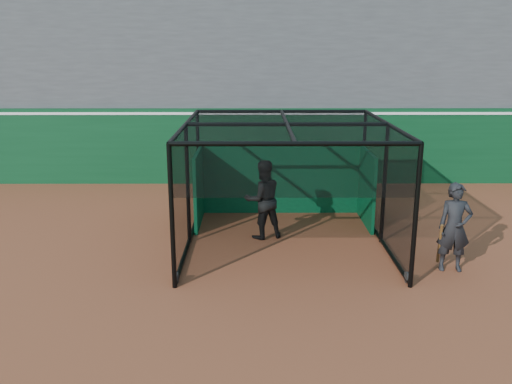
{
  "coord_description": "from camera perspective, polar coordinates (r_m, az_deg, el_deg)",
  "views": [
    {
      "loc": [
        0.26,
        -9.32,
        4.45
      ],
      "look_at": [
        0.3,
        2.0,
        1.4
      ],
      "focal_mm": 38.0,
      "sensor_mm": 36.0,
      "label": 1
    }
  ],
  "objects": [
    {
      "name": "ground",
      "position": [
        10.33,
        -1.66,
        -10.44
      ],
      "size": [
        120.0,
        120.0,
        0.0
      ],
      "primitive_type": "plane",
      "color": "brown",
      "rests_on": "ground"
    },
    {
      "name": "outfield_wall",
      "position": [
        18.1,
        -1.04,
        5.01
      ],
      "size": [
        50.0,
        0.5,
        2.5
      ],
      "color": "#0A3B1C",
      "rests_on": "ground"
    },
    {
      "name": "grandstand",
      "position": [
        21.6,
        -0.94,
        15.14
      ],
      "size": [
        50.0,
        7.85,
        8.95
      ],
      "color": "#4C4C4F",
      "rests_on": "ground"
    },
    {
      "name": "batting_cage",
      "position": [
        12.41,
        3.18,
        0.76
      ],
      "size": [
        4.59,
        5.04,
        2.78
      ],
      "color": "black",
      "rests_on": "ground"
    },
    {
      "name": "batter",
      "position": [
        12.81,
        0.72,
        -0.78
      ],
      "size": [
        1.1,
        0.97,
        1.9
      ],
      "primitive_type": "imported",
      "rotation": [
        0.0,
        0.0,
        3.47
      ],
      "color": "black",
      "rests_on": "ground"
    },
    {
      "name": "on_deck_player",
      "position": [
        11.65,
        20.16,
        -3.54
      ],
      "size": [
        0.7,
        0.49,
        1.84
      ],
      "color": "black",
      "rests_on": "ground"
    }
  ]
}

